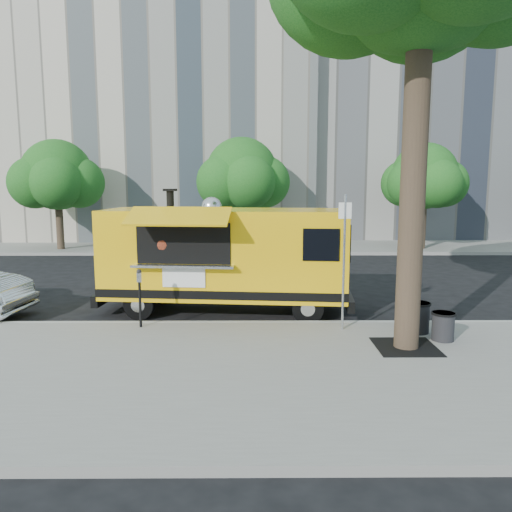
# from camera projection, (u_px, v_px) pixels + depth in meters

# --- Properties ---
(ground) EXTENTS (120.00, 120.00, 0.00)m
(ground) POSITION_uv_depth(u_px,v_px,m) (271.00, 317.00, 12.71)
(ground) COLOR black
(ground) RESTS_ON ground
(sidewalk) EXTENTS (60.00, 6.00, 0.15)m
(sidewalk) POSITION_uv_depth(u_px,v_px,m) (279.00, 374.00, 8.74)
(sidewalk) COLOR gray
(sidewalk) RESTS_ON ground
(curb) EXTENTS (60.00, 0.14, 0.16)m
(curb) POSITION_uv_depth(u_px,v_px,m) (272.00, 325.00, 11.78)
(curb) COLOR #999993
(curb) RESTS_ON ground
(far_sidewalk) EXTENTS (60.00, 5.00, 0.15)m
(far_sidewalk) POSITION_uv_depth(u_px,v_px,m) (261.00, 247.00, 26.06)
(far_sidewalk) COLOR gray
(far_sidewalk) RESTS_ON ground
(building_left) EXTENTS (22.00, 14.00, 24.00)m
(building_left) POSITION_uv_depth(u_px,v_px,m) (138.00, 51.00, 32.69)
(building_left) COLOR #C1B4A1
(building_left) RESTS_ON ground
(building_mid) EXTENTS (20.00, 14.00, 20.00)m
(building_mid) POSITION_uv_depth(u_px,v_px,m) (434.00, 86.00, 34.10)
(building_mid) COLOR gray
(building_mid) RESTS_ON ground
(tree_well) EXTENTS (1.20, 1.20, 0.02)m
(tree_well) POSITION_uv_depth(u_px,v_px,m) (406.00, 347.00, 9.93)
(tree_well) COLOR black
(tree_well) RESTS_ON sidewalk
(far_tree_a) EXTENTS (3.42, 3.42, 5.36)m
(far_tree_a) POSITION_uv_depth(u_px,v_px,m) (57.00, 175.00, 24.27)
(far_tree_a) COLOR #33261C
(far_tree_a) RESTS_ON far_sidewalk
(far_tree_b) EXTENTS (3.60, 3.60, 5.50)m
(far_tree_b) POSITION_uv_depth(u_px,v_px,m) (242.00, 174.00, 24.72)
(far_tree_b) COLOR #33261C
(far_tree_b) RESTS_ON far_sidewalk
(far_tree_c) EXTENTS (3.24, 3.24, 5.21)m
(far_tree_c) POSITION_uv_depth(u_px,v_px,m) (425.00, 176.00, 24.49)
(far_tree_c) COLOR #33261C
(far_tree_c) RESTS_ON far_sidewalk
(sign_post) EXTENTS (0.28, 0.06, 3.00)m
(sign_post) POSITION_uv_depth(u_px,v_px,m) (344.00, 254.00, 10.92)
(sign_post) COLOR silver
(sign_post) RESTS_ON sidewalk
(parking_meter) EXTENTS (0.11, 0.11, 1.33)m
(parking_meter) POSITION_uv_depth(u_px,v_px,m) (140.00, 291.00, 11.21)
(parking_meter) COLOR black
(parking_meter) RESTS_ON sidewalk
(food_truck) EXTENTS (6.70, 3.32, 3.22)m
(food_truck) POSITION_uv_depth(u_px,v_px,m) (224.00, 256.00, 12.98)
(food_truck) COLOR yellow
(food_truck) RESTS_ON ground
(trash_bin_left) EXTENTS (0.55, 0.55, 0.67)m
(trash_bin_left) POSITION_uv_depth(u_px,v_px,m) (417.00, 316.00, 10.89)
(trash_bin_left) COLOR black
(trash_bin_left) RESTS_ON sidewalk
(trash_bin_right) EXTENTS (0.49, 0.49, 0.59)m
(trash_bin_right) POSITION_uv_depth(u_px,v_px,m) (443.00, 325.00, 10.34)
(trash_bin_right) COLOR black
(trash_bin_right) RESTS_ON sidewalk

